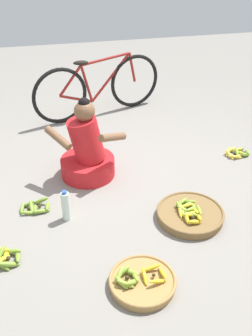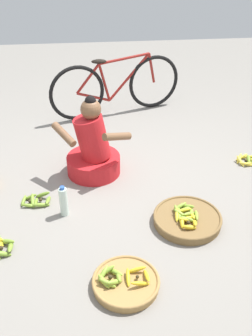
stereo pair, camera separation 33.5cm
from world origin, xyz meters
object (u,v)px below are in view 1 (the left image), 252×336
at_px(bicycle_leaning, 99,87).
at_px(banana_basket_back_center, 190,214).
at_px(banana_basket_front_right, 142,281).
at_px(loose_bananas_front_center, 36,207).
at_px(loose_bananas_front_left, 238,153).
at_px(vendor_woman_front, 87,152).
at_px(water_bottle, 66,206).

relative_size(bicycle_leaning, banana_basket_back_center, 2.92).
relative_size(banana_basket_front_right, loose_bananas_front_center, 1.72).
bearing_deg(loose_bananas_front_left, banana_basket_back_center, -134.73).
xyz_separation_m(loose_bananas_front_center, loose_bananas_front_left, (2.12, 0.46, 0.00)).
distance_m(vendor_woman_front, banana_basket_back_center, 1.14).
relative_size(vendor_woman_front, loose_bananas_front_left, 2.85).
xyz_separation_m(banana_basket_back_center, loose_bananas_front_center, (-1.26, 0.40, -0.02)).
relative_size(banana_basket_back_center, banana_basket_front_right, 1.20).
xyz_separation_m(vendor_woman_front, banana_basket_back_center, (0.74, -0.85, -0.21)).
bearing_deg(vendor_woman_front, banana_basket_back_center, -48.98).
height_order(vendor_woman_front, water_bottle, vendor_woman_front).
height_order(banana_basket_back_center, water_bottle, water_bottle).
relative_size(banana_basket_back_center, loose_bananas_front_left, 2.00).
relative_size(banana_basket_back_center, loose_bananas_front_center, 2.08).
xyz_separation_m(bicycle_leaning, loose_bananas_front_center, (-0.86, -1.81, -0.33)).
bearing_deg(water_bottle, banana_basket_front_right, -62.36).
xyz_separation_m(banana_basket_front_right, loose_bananas_front_left, (1.44, 1.47, -0.01)).
bearing_deg(banana_basket_front_right, banana_basket_back_center, 46.44).
bearing_deg(water_bottle, banana_basket_back_center, -12.38).
distance_m(bicycle_leaning, banana_basket_back_center, 2.27).
distance_m(banana_basket_front_right, loose_bananas_front_center, 1.22).
relative_size(vendor_woman_front, bicycle_leaning, 0.49).
relative_size(loose_bananas_front_center, loose_bananas_front_left, 0.96).
xyz_separation_m(loose_bananas_front_left, water_bottle, (-1.87, -0.65, 0.11)).
distance_m(vendor_woman_front, loose_bananas_front_left, 1.61).
relative_size(vendor_woman_front, water_bottle, 2.81).
xyz_separation_m(bicycle_leaning, water_bottle, (-0.61, -1.99, -0.22)).
height_order(bicycle_leaning, loose_bananas_front_left, bicycle_leaning).
height_order(loose_bananas_front_center, loose_bananas_front_left, loose_bananas_front_center).
height_order(banana_basket_back_center, loose_bananas_front_left, banana_basket_back_center).
bearing_deg(banana_basket_back_center, loose_bananas_front_center, 162.21).
xyz_separation_m(vendor_woman_front, banana_basket_front_right, (0.16, -1.45, -0.22)).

